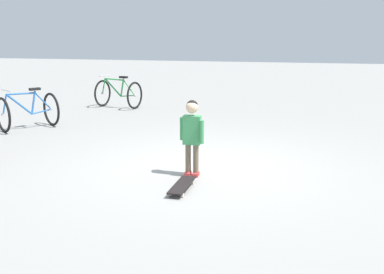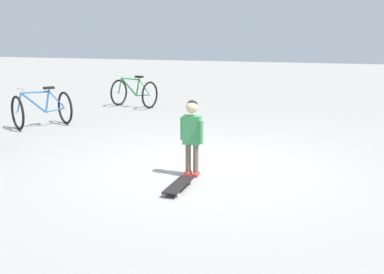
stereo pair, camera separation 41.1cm
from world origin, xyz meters
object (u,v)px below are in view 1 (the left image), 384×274
at_px(child_person, 192,129).
at_px(bicycle_mid, 118,93).
at_px(skateboard, 182,185).
at_px(bicycle_near, 28,111).

distance_m(child_person, bicycle_mid, 6.26).
bearing_deg(skateboard, child_person, -177.59).
height_order(bicycle_near, bicycle_mid, same).
relative_size(child_person, skateboard, 1.47).
xyz_separation_m(child_person, skateboard, (0.62, 0.03, -0.60)).
bearing_deg(skateboard, bicycle_near, -125.05).
distance_m(bicycle_near, bicycle_mid, 3.12).
distance_m(child_person, skateboard, 0.86).
bearing_deg(child_person, skateboard, 2.41).
height_order(skateboard, bicycle_mid, bicycle_mid).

